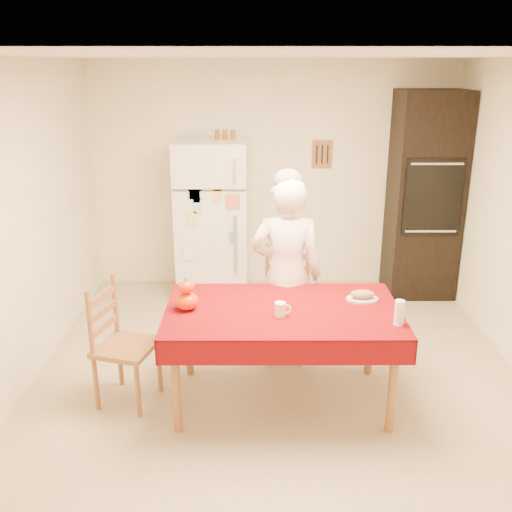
{
  "coord_description": "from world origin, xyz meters",
  "views": [
    {
      "loc": [
        -0.19,
        -4.06,
        2.45
      ],
      "look_at": [
        -0.18,
        0.2,
        1.01
      ],
      "focal_mm": 40.0,
      "sensor_mm": 36.0,
      "label": 1
    }
  ],
  "objects_px": {
    "wine_glass": "(399,313)",
    "bread_plate": "(362,299)",
    "refrigerator": "(212,220)",
    "coffee_mug": "(280,309)",
    "oven_cabinet": "(424,196)",
    "pumpkin_lower": "(187,301)",
    "dining_table": "(282,317)",
    "chair_far": "(286,295)",
    "chair_left": "(118,339)",
    "seated_woman": "(286,275)"
  },
  "relations": [
    {
      "from": "wine_glass",
      "to": "bread_plate",
      "type": "bearing_deg",
      "value": 112.28
    },
    {
      "from": "refrigerator",
      "to": "coffee_mug",
      "type": "relative_size",
      "value": 17.0
    },
    {
      "from": "oven_cabinet",
      "to": "pumpkin_lower",
      "type": "bearing_deg",
      "value": -136.39
    },
    {
      "from": "oven_cabinet",
      "to": "dining_table",
      "type": "height_order",
      "value": "oven_cabinet"
    },
    {
      "from": "coffee_mug",
      "to": "dining_table",
      "type": "bearing_deg",
      "value": 79.15
    },
    {
      "from": "chair_far",
      "to": "coffee_mug",
      "type": "relative_size",
      "value": 9.5
    },
    {
      "from": "bread_plate",
      "to": "chair_left",
      "type": "bearing_deg",
      "value": -175.81
    },
    {
      "from": "chair_left",
      "to": "bread_plate",
      "type": "bearing_deg",
      "value": -69.77
    },
    {
      "from": "bread_plate",
      "to": "wine_glass",
      "type": "bearing_deg",
      "value": -67.72
    },
    {
      "from": "pumpkin_lower",
      "to": "refrigerator",
      "type": "bearing_deg",
      "value": 89.08
    },
    {
      "from": "chair_far",
      "to": "coffee_mug",
      "type": "xyz_separation_m",
      "value": [
        -0.1,
        -0.98,
        0.3
      ]
    },
    {
      "from": "pumpkin_lower",
      "to": "bread_plate",
      "type": "relative_size",
      "value": 0.72
    },
    {
      "from": "refrigerator",
      "to": "coffee_mug",
      "type": "xyz_separation_m",
      "value": [
        0.64,
        -2.27,
        -0.04
      ]
    },
    {
      "from": "oven_cabinet",
      "to": "bread_plate",
      "type": "height_order",
      "value": "oven_cabinet"
    },
    {
      "from": "oven_cabinet",
      "to": "chair_left",
      "type": "height_order",
      "value": "oven_cabinet"
    },
    {
      "from": "coffee_mug",
      "to": "chair_left",
      "type": "bearing_deg",
      "value": 173.24
    },
    {
      "from": "chair_far",
      "to": "bread_plate",
      "type": "relative_size",
      "value": 3.96
    },
    {
      "from": "pumpkin_lower",
      "to": "wine_glass",
      "type": "relative_size",
      "value": 0.98
    },
    {
      "from": "oven_cabinet",
      "to": "pumpkin_lower",
      "type": "xyz_separation_m",
      "value": [
        -2.31,
        -2.2,
        -0.27
      ]
    },
    {
      "from": "oven_cabinet",
      "to": "wine_glass",
      "type": "relative_size",
      "value": 12.5
    },
    {
      "from": "bread_plate",
      "to": "dining_table",
      "type": "bearing_deg",
      "value": -165.75
    },
    {
      "from": "wine_glass",
      "to": "pumpkin_lower",
      "type": "bearing_deg",
      "value": 170.0
    },
    {
      "from": "dining_table",
      "to": "pumpkin_lower",
      "type": "relative_size",
      "value": 9.88
    },
    {
      "from": "oven_cabinet",
      "to": "seated_woman",
      "type": "distance_m",
      "value": 2.29
    },
    {
      "from": "refrigerator",
      "to": "chair_far",
      "type": "bearing_deg",
      "value": -60.38
    },
    {
      "from": "dining_table",
      "to": "chair_left",
      "type": "height_order",
      "value": "chair_left"
    },
    {
      "from": "seated_woman",
      "to": "bread_plate",
      "type": "distance_m",
      "value": 0.68
    },
    {
      "from": "oven_cabinet",
      "to": "pumpkin_lower",
      "type": "distance_m",
      "value": 3.21
    },
    {
      "from": "refrigerator",
      "to": "chair_left",
      "type": "relative_size",
      "value": 1.79
    },
    {
      "from": "refrigerator",
      "to": "pumpkin_lower",
      "type": "distance_m",
      "value": 2.16
    },
    {
      "from": "refrigerator",
      "to": "seated_woman",
      "type": "bearing_deg",
      "value": -65.91
    },
    {
      "from": "chair_left",
      "to": "seated_woman",
      "type": "height_order",
      "value": "seated_woman"
    },
    {
      "from": "chair_far",
      "to": "seated_woman",
      "type": "xyz_separation_m",
      "value": [
        -0.02,
        -0.3,
        0.31
      ]
    },
    {
      "from": "seated_woman",
      "to": "coffee_mug",
      "type": "distance_m",
      "value": 0.68
    },
    {
      "from": "chair_far",
      "to": "bread_plate",
      "type": "bearing_deg",
      "value": -46.73
    },
    {
      "from": "oven_cabinet",
      "to": "wine_glass",
      "type": "xyz_separation_m",
      "value": [
        -0.84,
        -2.46,
        -0.25
      ]
    },
    {
      "from": "coffee_mug",
      "to": "wine_glass",
      "type": "xyz_separation_m",
      "value": [
        0.8,
        -0.14,
        0.04
      ]
    },
    {
      "from": "chair_far",
      "to": "bread_plate",
      "type": "height_order",
      "value": "chair_far"
    },
    {
      "from": "oven_cabinet",
      "to": "chair_far",
      "type": "bearing_deg",
      "value": -139.03
    },
    {
      "from": "chair_far",
      "to": "coffee_mug",
      "type": "distance_m",
      "value": 1.03
    },
    {
      "from": "dining_table",
      "to": "coffee_mug",
      "type": "bearing_deg",
      "value": -100.85
    },
    {
      "from": "chair_left",
      "to": "seated_woman",
      "type": "relative_size",
      "value": 0.58
    },
    {
      "from": "chair_far",
      "to": "pumpkin_lower",
      "type": "relative_size",
      "value": 5.52
    },
    {
      "from": "pumpkin_lower",
      "to": "wine_glass",
      "type": "distance_m",
      "value": 1.49
    },
    {
      "from": "dining_table",
      "to": "seated_woman",
      "type": "xyz_separation_m",
      "value": [
        0.05,
        0.56,
        0.12
      ]
    },
    {
      "from": "seated_woman",
      "to": "pumpkin_lower",
      "type": "relative_size",
      "value": 9.45
    },
    {
      "from": "dining_table",
      "to": "wine_glass",
      "type": "xyz_separation_m",
      "value": [
        0.78,
        -0.26,
        0.16
      ]
    },
    {
      "from": "chair_left",
      "to": "seated_woman",
      "type": "distance_m",
      "value": 1.42
    },
    {
      "from": "seated_woman",
      "to": "pumpkin_lower",
      "type": "bearing_deg",
      "value": 40.63
    },
    {
      "from": "chair_left",
      "to": "wine_glass",
      "type": "distance_m",
      "value": 2.05
    }
  ]
}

